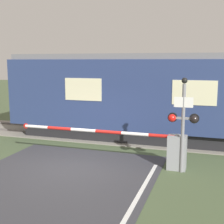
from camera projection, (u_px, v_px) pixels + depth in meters
The scene contains 5 objects.
ground_plane at pixel (75, 167), 10.37m from camera, with size 80.00×80.00×0.00m, color #475638.
track_bed at pixel (115, 136), 14.59m from camera, with size 36.00×3.20×0.13m.
train at pixel (196, 98), 13.18m from camera, with size 16.62×2.85×3.80m.
crossing_barrier at pixel (161, 148), 10.23m from camera, with size 6.02×0.44×1.18m.
signal_post at pixel (183, 119), 9.64m from camera, with size 0.96×0.26×3.00m.
Camera 1 is at (4.27, -9.06, 3.50)m, focal length 50.00 mm.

